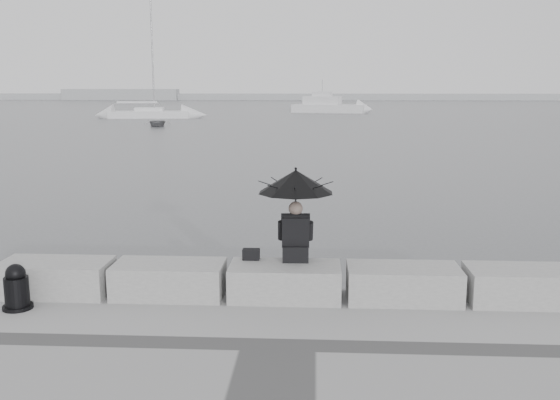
# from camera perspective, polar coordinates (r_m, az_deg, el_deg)

# --- Properties ---
(ground) EXTENTS (360.00, 360.00, 0.00)m
(ground) POSITION_cam_1_polar(r_m,az_deg,el_deg) (9.78, 0.58, -10.86)
(ground) COLOR #46484B
(ground) RESTS_ON ground
(stone_block_far_left) EXTENTS (1.60, 0.80, 0.50)m
(stone_block_far_left) POSITION_cam_1_polar(r_m,az_deg,el_deg) (9.87, -19.82, -6.71)
(stone_block_far_left) COLOR gray
(stone_block_far_left) RESTS_ON promenade
(stone_block_left) EXTENTS (1.60, 0.80, 0.50)m
(stone_block_left) POSITION_cam_1_polar(r_m,az_deg,el_deg) (9.34, -10.10, -7.19)
(stone_block_left) COLOR gray
(stone_block_left) RESTS_ON promenade
(stone_block_centre) EXTENTS (1.60, 0.80, 0.50)m
(stone_block_centre) POSITION_cam_1_polar(r_m,az_deg,el_deg) (9.11, 0.46, -7.48)
(stone_block_centre) COLOR gray
(stone_block_centre) RESTS_ON promenade
(stone_block_right) EXTENTS (1.60, 0.80, 0.50)m
(stone_block_right) POSITION_cam_1_polar(r_m,az_deg,el_deg) (9.19, 11.20, -7.52)
(stone_block_right) COLOR gray
(stone_block_right) RESTS_ON promenade
(stone_block_far_right) EXTENTS (1.60, 0.80, 0.50)m
(stone_block_far_right) POSITION_cam_1_polar(r_m,az_deg,el_deg) (9.58, 21.41, -7.32)
(stone_block_far_right) COLOR gray
(stone_block_far_right) RESTS_ON promenade
(seated_person) EXTENTS (1.11, 1.11, 1.39)m
(seated_person) POSITION_cam_1_polar(r_m,az_deg,el_deg) (9.06, 1.44, 0.51)
(seated_person) COLOR black
(seated_person) RESTS_ON stone_block_centre
(bag) EXTENTS (0.25, 0.14, 0.16)m
(bag) POSITION_cam_1_polar(r_m,az_deg,el_deg) (9.31, -2.66, -4.98)
(bag) COLOR black
(bag) RESTS_ON stone_block_centre
(mooring_bollard) EXTENTS (0.41, 0.41, 0.65)m
(mooring_bollard) POSITION_cam_1_polar(r_m,az_deg,el_deg) (9.40, -22.94, -7.61)
(mooring_bollard) COLOR black
(mooring_bollard) RESTS_ON promenade
(distant_landmass) EXTENTS (180.00, 8.00, 2.80)m
(distant_landmass) POSITION_cam_1_polar(r_m,az_deg,el_deg) (163.87, 0.21, 9.45)
(distant_landmass) COLOR #9A9D9F
(distant_landmass) RESTS_ON ground
(sailboat_left) EXTENTS (9.11, 3.42, 12.90)m
(sailboat_left) POSITION_cam_1_polar(r_m,az_deg,el_deg) (71.96, -11.85, 7.74)
(sailboat_left) COLOR silver
(sailboat_left) RESTS_ON ground
(motor_cruiser) EXTENTS (10.26, 5.31, 4.50)m
(motor_cruiser) POSITION_cam_1_polar(r_m,az_deg,el_deg) (85.36, 4.51, 8.56)
(motor_cruiser) COLOR silver
(motor_cruiser) RESTS_ON ground
(dinghy) EXTENTS (3.57, 2.09, 0.57)m
(dinghy) POSITION_cam_1_polar(r_m,az_deg,el_deg) (57.77, -11.17, 6.94)
(dinghy) COLOR gray
(dinghy) RESTS_ON ground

